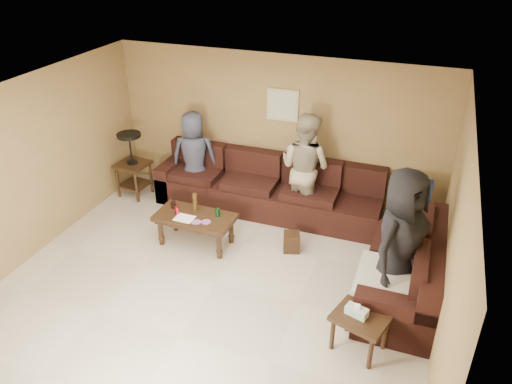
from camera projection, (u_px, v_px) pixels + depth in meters
room at (211, 172)px, 5.86m from camera, size 5.60×5.50×2.50m
sectional_sofa at (306, 217)px, 7.51m from camera, size 4.65×2.90×0.97m
coffee_table at (195, 220)px, 7.29m from camera, size 1.17×0.60×0.77m
end_table_left at (132, 163)px, 8.53m from camera, size 0.56×0.56×1.15m
side_table_right at (360, 320)px, 5.46m from camera, size 0.69×0.63×0.62m
waste_bin at (291, 242)px, 7.27m from camera, size 0.29×0.29×0.28m
wall_art at (283, 105)px, 7.86m from camera, size 0.52×0.04×0.52m
person_left at (194, 157)px, 8.34m from camera, size 0.88×0.71×1.56m
person_middle at (305, 168)px, 7.73m from camera, size 1.04×0.92×1.78m
person_right at (399, 242)px, 5.85m from camera, size 0.93×1.08×1.88m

